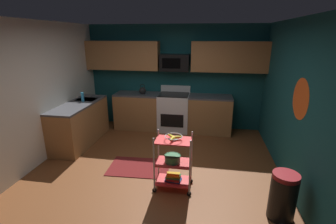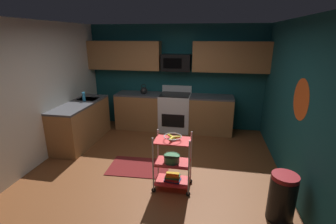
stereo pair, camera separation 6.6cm
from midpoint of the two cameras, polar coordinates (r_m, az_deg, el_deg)
name	(u,v)px [view 2 (the right image)]	position (r m, az deg, el deg)	size (l,w,h in m)	color
floor	(154,173)	(4.46, -2.81, -14.19)	(4.40, 4.80, 0.04)	brown
wall_back	(176,77)	(6.26, 2.11, 8.16)	(4.52, 0.06, 2.60)	#14474C
wall_left	(31,96)	(4.94, -29.20, 3.33)	(0.06, 4.80, 2.60)	silver
wall_right	(301,109)	(4.05, 29.29, 0.60)	(0.06, 4.80, 2.60)	#14474C
wall_flower_decal	(301,100)	(3.98, 29.29, 2.58)	(0.61, 0.61, 0.00)	#E5591E
counter_run	(142,116)	(5.90, -5.82, -0.89)	(3.66, 2.27, 0.92)	#9E6B3D
oven_range	(175,112)	(6.13, 1.98, 0.06)	(0.76, 0.65, 1.10)	white
upper_cabinets	(174,56)	(6.00, 1.80, 13.05)	(4.40, 0.33, 0.70)	#9E6B3D
microwave	(176,63)	(5.98, 2.26, 11.58)	(0.70, 0.39, 0.40)	black
rolling_cart	(173,162)	(3.82, 1.60, -11.80)	(0.61, 0.37, 0.91)	silver
fruit_bowl	(173,137)	(3.63, 1.66, -5.97)	(0.27, 0.27, 0.07)	silver
mixing_bowl_large	(172,158)	(3.79, 1.40, -10.90)	(0.25, 0.25, 0.11)	#387F4C
book_stack	(173,177)	(3.96, 1.57, -15.20)	(0.26, 0.19, 0.11)	#1E4C8C
kettle	(144,91)	(6.16, -5.40, 5.06)	(0.21, 0.18, 0.26)	black
dish_soap_bottle	(84,97)	(5.73, -18.93, 3.45)	(0.06, 0.06, 0.20)	#2D8CBF
trash_can	(282,198)	(3.64, 25.81, -17.73)	(0.34, 0.42, 0.66)	black
floor_rug	(139,167)	(4.61, -6.40, -12.76)	(1.10, 0.70, 0.01)	maroon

